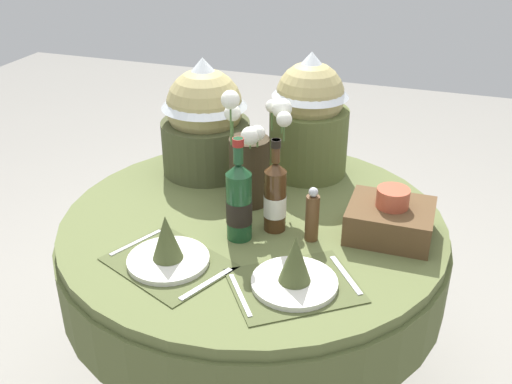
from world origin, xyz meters
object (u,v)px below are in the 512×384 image
object	(u,v)px
place_setting_left	(168,250)
woven_basket_side_right	(390,219)
gift_tub_back_centre	(309,111)
dining_table	(253,256)
place_setting_right	(295,272)
flower_vase	(251,159)
pepper_mill	(312,216)
gift_tub_back_left	(205,114)
wine_bottle_centre	(239,201)
wine_bottle_left	(275,196)

from	to	relation	value
place_setting_left	woven_basket_side_right	bearing A→B (deg)	32.05
gift_tub_back_centre	dining_table	bearing A→B (deg)	-101.39
place_setting_right	gift_tub_back_centre	size ratio (longest dim) A/B	0.92
place_setting_right	flower_vase	bearing A→B (deg)	122.82
dining_table	pepper_mill	xyz separation A→B (m)	(0.22, -0.07, 0.24)
gift_tub_back_left	place_setting_right	bearing A→B (deg)	-49.64
flower_vase	dining_table	bearing A→B (deg)	-68.39
gift_tub_back_left	woven_basket_side_right	size ratio (longest dim) A/B	1.69
flower_vase	pepper_mill	bearing A→B (deg)	-33.53
wine_bottle_centre	woven_basket_side_right	size ratio (longest dim) A/B	1.29
place_setting_left	place_setting_right	world-z (taller)	same
pepper_mill	gift_tub_back_centre	size ratio (longest dim) A/B	0.39
pepper_mill	wine_bottle_centre	bearing A→B (deg)	-164.16
pepper_mill	wine_bottle_left	bearing A→B (deg)	169.91
wine_bottle_centre	gift_tub_back_centre	distance (m)	0.55
gift_tub_back_left	woven_basket_side_right	bearing A→B (deg)	-19.48
pepper_mill	flower_vase	bearing A→B (deg)	146.47
place_setting_right	wine_bottle_centre	size ratio (longest dim) A/B	1.28
place_setting_right	flower_vase	distance (m)	0.51
dining_table	gift_tub_back_centre	distance (m)	0.57
gift_tub_back_left	woven_basket_side_right	distance (m)	0.79
flower_vase	woven_basket_side_right	distance (m)	0.50
wine_bottle_centre	dining_table	bearing A→B (deg)	90.17
dining_table	place_setting_left	world-z (taller)	place_setting_left
place_setting_right	woven_basket_side_right	bearing A→B (deg)	59.45
flower_vase	wine_bottle_centre	size ratio (longest dim) A/B	1.25
dining_table	gift_tub_back_left	bearing A→B (deg)	134.59
pepper_mill	gift_tub_back_left	distance (m)	0.64
wine_bottle_centre	place_setting_left	bearing A→B (deg)	-125.81
place_setting_right	woven_basket_side_right	size ratio (longest dim) A/B	1.65
place_setting_left	wine_bottle_centre	distance (m)	0.26
dining_table	wine_bottle_left	world-z (taller)	wine_bottle_left
wine_bottle_left	place_setting_left	bearing A→B (deg)	-129.40
woven_basket_side_right	dining_table	bearing A→B (deg)	-175.36
flower_vase	woven_basket_side_right	world-z (taller)	flower_vase
dining_table	gift_tub_back_centre	size ratio (longest dim) A/B	2.78
woven_basket_side_right	place_setting_right	bearing A→B (deg)	-120.55
wine_bottle_left	gift_tub_back_left	distance (m)	0.52
wine_bottle_left	gift_tub_back_centre	bearing A→B (deg)	91.09
flower_vase	gift_tub_back_centre	size ratio (longest dim) A/B	0.90
flower_vase	pepper_mill	size ratio (longest dim) A/B	2.32
wine_bottle_left	wine_bottle_centre	xyz separation A→B (m)	(-0.09, -0.08, 0.01)
dining_table	place_setting_left	bearing A→B (deg)	-113.78
dining_table	pepper_mill	bearing A→B (deg)	-17.41
dining_table	place_setting_left	distance (m)	0.42
woven_basket_side_right	wine_bottle_centre	bearing A→B (deg)	-159.53
woven_basket_side_right	pepper_mill	bearing A→B (deg)	-155.35
place_setting_left	wine_bottle_left	bearing A→B (deg)	50.60
pepper_mill	gift_tub_back_left	xyz separation A→B (m)	(-0.51, 0.36, 0.14)
place_setting_left	pepper_mill	bearing A→B (deg)	36.14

